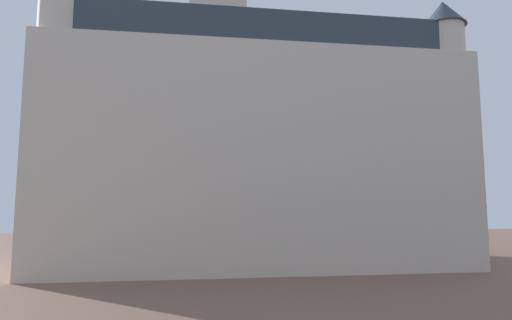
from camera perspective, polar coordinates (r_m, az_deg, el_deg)
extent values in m
cube|color=beige|center=(32.46, -0.08, -0.64)|extent=(29.82, 12.95, 15.22)
cube|color=#2D3842|center=(34.45, -0.08, 14.10)|extent=(27.43, 11.92, 2.40)
cube|color=beige|center=(33.19, -5.54, 9.02)|extent=(4.35, 4.35, 26.32)
cylinder|color=beige|center=(28.86, -26.02, 3.87)|extent=(2.80, 2.80, 18.39)
cylinder|color=beige|center=(32.68, 25.24, 1.99)|extent=(2.80, 2.80, 17.57)
cone|color=#2D3842|center=(35.33, 24.47, 17.90)|extent=(3.20, 3.20, 2.00)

